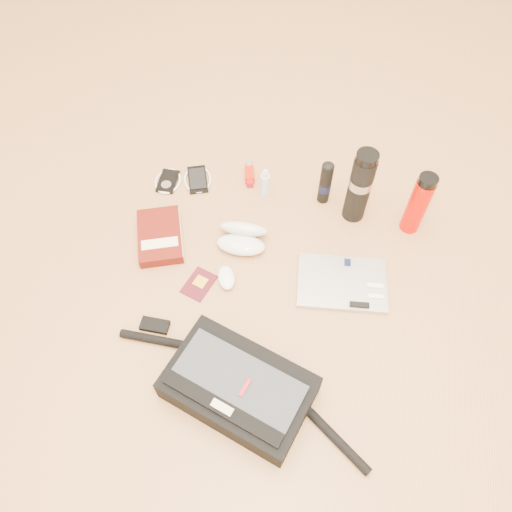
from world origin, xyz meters
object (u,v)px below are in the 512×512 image
messenger_bag (238,387)px  thermos_red (418,204)px  laptop (342,283)px  thermos_black (360,186)px  book (160,236)px

messenger_bag → thermos_red: bearing=74.6°
laptop → thermos_black: size_ratio=1.04×
book → thermos_red: bearing=-5.3°
messenger_bag → thermos_black: 0.77m
messenger_bag → laptop: size_ratio=2.53×
thermos_black → thermos_red: 0.20m
book → thermos_red: (0.84, 0.24, 0.11)m
messenger_bag → laptop: (0.25, 0.42, -0.04)m
thermos_black → thermos_red: (0.20, -0.01, -0.03)m
book → thermos_red: size_ratio=1.03×
laptop → messenger_bag: bearing=-127.7°
thermos_red → thermos_black: bearing=176.1°
messenger_bag → thermos_black: (0.25, 0.72, 0.10)m
laptop → thermos_black: (0.00, 0.30, 0.14)m
laptop → thermos_red: (0.20, 0.29, 0.12)m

